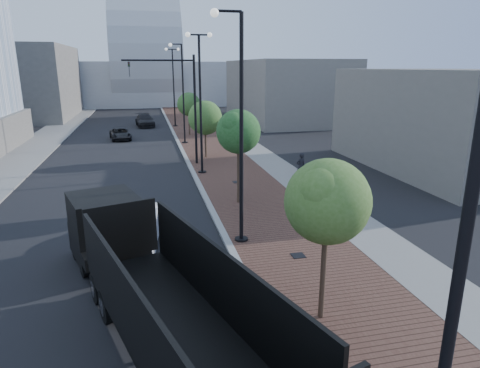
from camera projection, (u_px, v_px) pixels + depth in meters
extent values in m
cube|color=#4C2D23|center=(206.00, 133.00, 46.50)|extent=(7.00, 140.00, 0.12)
cube|color=slate|center=(230.00, 132.00, 47.07)|extent=(2.40, 140.00, 0.13)
cube|color=gray|center=(174.00, 134.00, 45.74)|extent=(0.30, 140.00, 0.14)
cube|color=slate|center=(46.00, 138.00, 42.96)|extent=(4.00, 140.00, 0.12)
cube|color=black|center=(105.00, 226.00, 15.46)|extent=(2.84, 2.90, 2.33)
cube|color=black|center=(98.00, 231.00, 16.91)|extent=(2.19, 1.08, 1.17)
cube|color=black|center=(117.00, 255.00, 14.37)|extent=(2.35, 1.36, 0.45)
cube|color=black|center=(179.00, 343.00, 9.81)|extent=(4.56, 8.51, 0.31)
cube|color=black|center=(178.00, 330.00, 9.72)|extent=(4.64, 8.54, 0.11)
cube|color=black|center=(128.00, 309.00, 8.93)|extent=(2.61, 7.89, 1.79)
cube|color=black|center=(221.00, 283.00, 10.02)|extent=(2.61, 7.89, 1.79)
cube|color=black|center=(122.00, 230.00, 13.24)|extent=(2.17, 0.78, 1.79)
cylinder|color=black|center=(85.00, 263.00, 14.78)|extent=(0.56, 1.02, 0.99)
cylinder|color=silver|center=(85.00, 263.00, 14.78)|extent=(0.45, 0.61, 0.54)
cylinder|color=black|center=(137.00, 252.00, 15.70)|extent=(0.56, 1.02, 0.99)
cylinder|color=silver|center=(137.00, 252.00, 15.70)|extent=(0.45, 0.61, 0.54)
cylinder|color=black|center=(76.00, 247.00, 16.11)|extent=(0.56, 1.02, 0.99)
cylinder|color=silver|center=(76.00, 247.00, 16.11)|extent=(0.45, 0.61, 0.54)
cylinder|color=black|center=(125.00, 237.00, 17.03)|extent=(0.56, 1.02, 0.99)
cylinder|color=silver|center=(125.00, 237.00, 17.03)|extent=(0.45, 0.61, 0.54)
cylinder|color=black|center=(107.00, 306.00, 12.13)|extent=(0.56, 1.02, 0.99)
cylinder|color=silver|center=(107.00, 306.00, 12.13)|extent=(0.45, 0.61, 0.54)
cylinder|color=black|center=(168.00, 289.00, 13.05)|extent=(0.56, 1.02, 0.99)
cylinder|color=silver|center=(168.00, 289.00, 13.05)|extent=(0.45, 0.61, 0.54)
cylinder|color=black|center=(97.00, 288.00, 13.12)|extent=(0.56, 1.02, 0.99)
cylinder|color=silver|center=(97.00, 288.00, 13.12)|extent=(0.45, 0.61, 0.54)
cylinder|color=black|center=(155.00, 273.00, 14.04)|extent=(0.56, 1.02, 0.99)
cylinder|color=silver|center=(155.00, 273.00, 14.04)|extent=(0.45, 0.61, 0.54)
imported|color=white|center=(140.00, 225.00, 17.71)|extent=(2.09, 4.49, 1.42)
imported|color=black|center=(120.00, 134.00, 42.53)|extent=(2.46, 4.33, 1.14)
imported|color=black|center=(145.00, 120.00, 51.98)|extent=(2.51, 5.21, 1.46)
imported|color=black|center=(301.00, 167.00, 27.16)|extent=(0.77, 0.62, 1.83)
cylinder|color=black|center=(458.00, 280.00, 5.23)|extent=(0.16, 0.16, 9.00)
cylinder|color=black|center=(241.00, 240.00, 17.71)|extent=(0.56, 0.56, 0.20)
cylinder|color=black|center=(241.00, 134.00, 16.49)|extent=(0.16, 0.16, 9.00)
cylinder|color=black|center=(228.00, 11.00, 15.16)|extent=(1.00, 0.10, 0.10)
sphere|color=silver|center=(214.00, 13.00, 15.07)|extent=(0.32, 0.32, 0.32)
cylinder|color=black|center=(202.00, 173.00, 28.97)|extent=(0.56, 0.56, 0.20)
cylinder|color=black|center=(201.00, 107.00, 27.75)|extent=(0.16, 0.16, 9.00)
cylinder|color=black|center=(199.00, 35.00, 26.53)|extent=(1.40, 0.10, 0.10)
sphere|color=silver|center=(188.00, 35.00, 26.38)|extent=(0.32, 0.32, 0.32)
sphere|color=silver|center=(210.00, 35.00, 26.68)|extent=(0.32, 0.32, 0.32)
cylinder|color=black|center=(185.00, 143.00, 40.23)|extent=(0.56, 0.56, 0.20)
cylinder|color=black|center=(183.00, 95.00, 39.01)|extent=(0.16, 0.16, 9.00)
cylinder|color=black|center=(176.00, 44.00, 37.68)|extent=(1.00, 0.10, 0.10)
sphere|color=silver|center=(170.00, 45.00, 37.59)|extent=(0.32, 0.32, 0.32)
cylinder|color=black|center=(175.00, 126.00, 51.49)|extent=(0.56, 0.56, 0.20)
cylinder|color=black|center=(174.00, 89.00, 50.27)|extent=(0.16, 0.16, 9.00)
cylinder|color=black|center=(172.00, 49.00, 49.05)|extent=(1.40, 0.10, 0.10)
sphere|color=silver|center=(166.00, 49.00, 48.90)|extent=(0.32, 0.32, 0.32)
sphere|color=silver|center=(178.00, 49.00, 49.20)|extent=(0.32, 0.32, 0.32)
cylinder|color=black|center=(195.00, 111.00, 30.73)|extent=(0.18, 0.18, 8.00)
cylinder|color=black|center=(158.00, 60.00, 29.22)|extent=(5.00, 0.12, 0.12)
imported|color=black|center=(129.00, 69.00, 28.95)|extent=(0.16, 0.20, 1.00)
cylinder|color=#382619|center=(323.00, 267.00, 11.86)|extent=(0.16, 0.16, 3.42)
sphere|color=#3E6322|center=(327.00, 201.00, 11.33)|extent=(2.35, 2.35, 2.35)
sphere|color=#3E6322|center=(336.00, 206.00, 11.76)|extent=(1.65, 1.65, 1.65)
sphere|color=#3E6322|center=(322.00, 193.00, 10.89)|extent=(1.41, 1.41, 1.41)
cylinder|color=#382619|center=(238.00, 171.00, 22.14)|extent=(0.16, 0.16, 3.69)
sphere|color=#1D4F1B|center=(238.00, 132.00, 21.57)|extent=(2.30, 2.30, 2.30)
sphere|color=#1D4F1B|center=(245.00, 135.00, 22.01)|extent=(1.61, 1.61, 1.61)
sphere|color=#1D4F1B|center=(234.00, 125.00, 21.13)|extent=(1.38, 1.38, 1.38)
cylinder|color=#382619|center=(206.00, 140.00, 33.49)|extent=(0.16, 0.16, 3.06)
sphere|color=#356322|center=(205.00, 118.00, 33.02)|extent=(2.69, 2.69, 2.69)
sphere|color=#356322|center=(210.00, 120.00, 33.44)|extent=(1.88, 1.88, 1.88)
sphere|color=#356322|center=(202.00, 114.00, 32.59)|extent=(1.61, 1.61, 1.61)
cylinder|color=#382619|center=(189.00, 121.00, 44.74)|extent=(0.16, 0.16, 3.11)
sphere|color=#28531C|center=(189.00, 104.00, 44.26)|extent=(2.47, 2.47, 2.47)
sphere|color=#28531C|center=(192.00, 106.00, 44.69)|extent=(1.73, 1.73, 1.73)
sphere|color=#28531C|center=(186.00, 101.00, 43.83)|extent=(1.48, 1.48, 1.48)
cube|color=#A2A6AC|center=(147.00, 82.00, 86.48)|extent=(50.00, 28.00, 8.00)
cube|color=#615D57|center=(19.00, 82.00, 58.89)|extent=(14.00, 20.00, 10.00)
cube|color=slate|center=(285.00, 90.00, 57.49)|extent=(12.00, 22.00, 8.00)
cube|color=#64605A|center=(447.00, 120.00, 29.90)|extent=(10.00, 16.00, 7.00)
cube|color=black|center=(298.00, 255.00, 16.21)|extent=(0.50, 0.50, 0.02)
cube|color=black|center=(237.00, 182.00, 26.53)|extent=(0.50, 0.50, 0.02)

